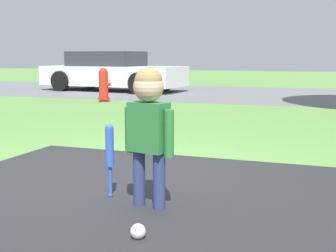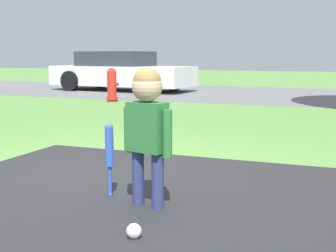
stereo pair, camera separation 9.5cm
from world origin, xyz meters
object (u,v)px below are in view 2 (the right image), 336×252
at_px(child, 147,118).
at_px(parked_car, 121,72).
at_px(baseball_bat, 109,150).
at_px(fire_hydrant, 112,85).
at_px(sports_ball, 134,231).

height_order(child, parked_car, parked_car).
height_order(baseball_bat, parked_car, parked_car).
height_order(fire_hydrant, parked_car, parked_car).
bearing_deg(child, sports_ball, -60.94).
xyz_separation_m(child, parked_car, (-5.46, 10.13, -0.08)).
bearing_deg(child, baseball_bat, 175.71).
height_order(child, baseball_bat, child).
relative_size(sports_ball, parked_car, 0.02).
relative_size(baseball_bat, parked_car, 0.13).
distance_m(sports_ball, fire_hydrant, 8.58).
distance_m(sports_ball, parked_car, 12.11).
bearing_deg(sports_ball, fire_hydrant, 119.26).
bearing_deg(baseball_bat, sports_ball, -52.09).
xyz_separation_m(baseball_bat, parked_car, (-5.09, 10.01, 0.21)).
xyz_separation_m(baseball_bat, fire_hydrant, (-3.65, 6.78, 0.02)).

